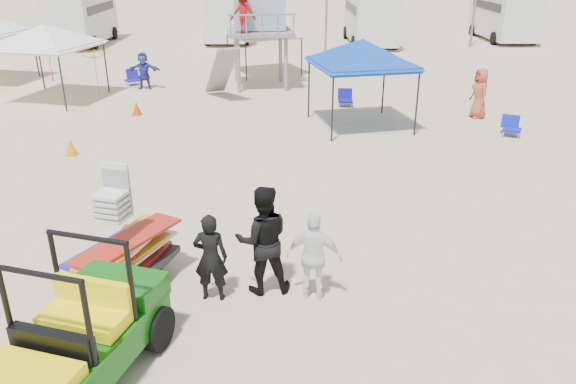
{
  "coord_description": "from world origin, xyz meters",
  "views": [
    {
      "loc": [
        0.38,
        -6.52,
        5.38
      ],
      "look_at": [
        0.5,
        3.0,
        1.3
      ],
      "focal_mm": 35.0,
      "sensor_mm": 36.0,
      "label": 1
    }
  ],
  "objects_px": {
    "utility_cart": "(74,328)",
    "man_left": "(211,258)",
    "lifeguard_tower": "(257,10)",
    "canopy_blue": "(363,43)",
    "surf_trailer": "(122,247)"
  },
  "relations": [
    {
      "from": "utility_cart",
      "to": "man_left",
      "type": "distance_m",
      "value": 2.55
    },
    {
      "from": "man_left",
      "to": "lifeguard_tower",
      "type": "height_order",
      "value": "lifeguard_tower"
    },
    {
      "from": "lifeguard_tower",
      "to": "canopy_blue",
      "type": "bearing_deg",
      "value": -59.92
    },
    {
      "from": "utility_cart",
      "to": "surf_trailer",
      "type": "distance_m",
      "value": 2.34
    },
    {
      "from": "canopy_blue",
      "to": "surf_trailer",
      "type": "bearing_deg",
      "value": -118.23
    },
    {
      "from": "utility_cart",
      "to": "lifeguard_tower",
      "type": "distance_m",
      "value": 18.55
    },
    {
      "from": "utility_cart",
      "to": "lifeguard_tower",
      "type": "height_order",
      "value": "lifeguard_tower"
    },
    {
      "from": "man_left",
      "to": "surf_trailer",
      "type": "bearing_deg",
      "value": -7.62
    },
    {
      "from": "surf_trailer",
      "to": "canopy_blue",
      "type": "xyz_separation_m",
      "value": [
        5.28,
        9.84,
        1.89
      ]
    },
    {
      "from": "utility_cart",
      "to": "canopy_blue",
      "type": "xyz_separation_m",
      "value": [
        5.29,
        12.18,
        1.79
      ]
    },
    {
      "from": "lifeguard_tower",
      "to": "canopy_blue",
      "type": "relative_size",
      "value": 1.23
    },
    {
      "from": "man_left",
      "to": "lifeguard_tower",
      "type": "relative_size",
      "value": 0.36
    },
    {
      "from": "utility_cart",
      "to": "canopy_blue",
      "type": "relative_size",
      "value": 0.82
    },
    {
      "from": "surf_trailer",
      "to": "canopy_blue",
      "type": "bearing_deg",
      "value": 61.77
    },
    {
      "from": "utility_cart",
      "to": "man_left",
      "type": "relative_size",
      "value": 1.84
    }
  ]
}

